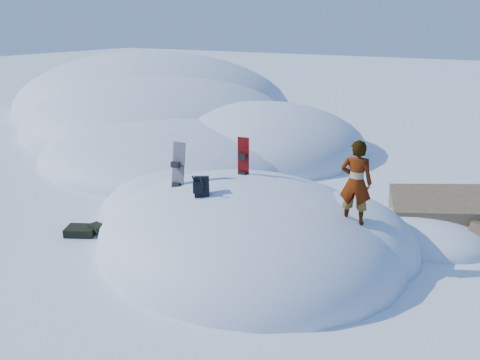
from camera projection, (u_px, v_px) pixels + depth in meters
The scene contains 9 objects.
ground at pixel (246, 245), 10.44m from camera, with size 120.00×120.00×0.00m, color white.
snow_mound at pixel (244, 240), 10.72m from camera, with size 8.00×6.00×3.00m.
snow_ridge at pixel (164, 121), 23.49m from camera, with size 21.50×18.50×6.40m.
rock_outcrop at pixel (444, 232), 11.10m from camera, with size 4.68×4.41×1.68m.
snowboard_red at pixel (243, 167), 10.55m from camera, with size 0.27×0.16×1.42m.
snowboard_dark at pixel (177, 177), 10.21m from camera, with size 0.31×0.30×1.56m.
backpack at pixel (201, 187), 9.43m from camera, with size 0.40×0.44×0.49m.
gear_pile at pixel (84, 230), 10.94m from camera, with size 0.92×0.72×0.24m.
person at pixel (356, 182), 8.83m from camera, with size 0.60×0.39×1.65m, color slate.
Camera 1 is at (4.68, -8.17, 4.75)m, focal length 35.00 mm.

